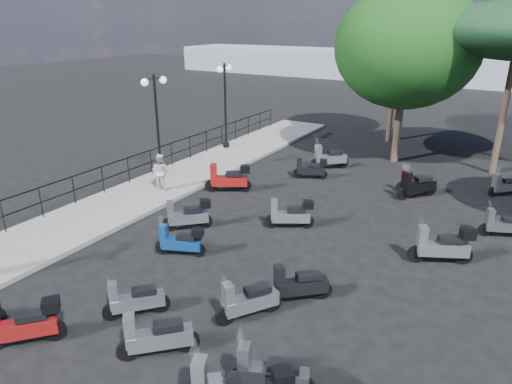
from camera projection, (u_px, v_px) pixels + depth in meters
The scene contains 26 objects.
ground at pixel (243, 272), 12.70m from camera, with size 120.00×120.00×0.00m, color black.
sidewalk at pixel (145, 194), 18.16m from camera, with size 3.00×30.00×0.15m, color slate.
railing at pixel (115, 170), 18.32m from camera, with size 0.04×26.04×1.10m.
lamp_post_1 at pixel (157, 120), 19.16m from camera, with size 0.42×1.27×4.33m.
lamp_post_2 at pixel (225, 100), 23.52m from camera, with size 0.43×1.28×4.36m.
pedestrian_far at pixel (160, 172), 18.19m from camera, with size 0.71×0.56×1.47m, color beige.
scooter_2 at pixel (134, 300), 10.68m from camera, with size 1.13×1.23×1.25m.
scooter_3 at pixel (187, 215), 15.09m from camera, with size 1.35×1.26×1.34m.
scooter_4 at pixel (229, 179), 18.36m from camera, with size 1.69×1.11×1.49m.
scooter_5 at pixel (311, 169), 19.89m from camera, with size 1.44×0.78×1.21m.
scooter_7 at pixel (23, 325), 9.71m from camera, with size 1.28×1.36×1.36m.
scooter_8 at pixel (247, 301), 10.58m from camera, with size 1.05×1.48×1.36m.
scooter_9 at pixel (181, 242), 13.43m from camera, with size 1.45×0.77×1.21m.
scooter_10 at pixel (329, 158), 21.21m from camera, with size 1.46×1.34×1.49m.
scooter_12 at pixel (156, 337), 9.39m from camera, with size 1.31×1.26×1.37m.
scooter_14 at pixel (298, 285), 11.23m from camera, with size 1.32×1.21×1.34m.
scooter_15 at pixel (290, 215), 15.19m from camera, with size 1.49×0.98×1.31m.
scooter_16 at pixel (414, 182), 18.43m from camera, with size 1.32×0.88×1.18m.
scooter_18 at pixel (269, 374), 8.44m from camera, with size 1.59×0.79×1.32m.
scooter_20 at pixel (442, 246), 12.98m from camera, with size 1.69×1.02×1.45m.
scooter_21 at pixel (503, 225), 14.60m from camera, with size 1.44×0.75×1.21m.
scooter_22 at pixel (417, 186), 17.76m from camera, with size 1.24×1.50×1.46m.
scooter_28 at pixel (505, 186), 18.01m from camera, with size 1.13×1.09×1.18m.
broadleaf_tree at pixel (407, 47), 20.59m from camera, with size 6.53×6.53×8.17m.
pine_2 at pixel (400, 26), 23.99m from camera, with size 6.21×6.21×7.31m.
distant_hills at pixel (467, 69), 48.38m from camera, with size 70.00×8.00×3.00m, color gray.
Camera 1 is at (5.92, -9.35, 6.63)m, focal length 32.00 mm.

